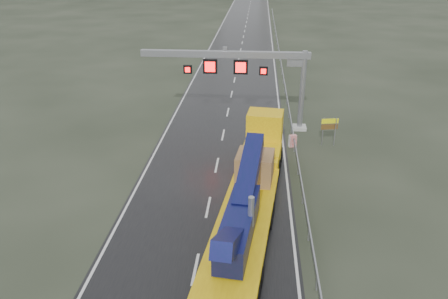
# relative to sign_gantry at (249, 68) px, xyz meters

# --- Properties ---
(ground) EXTENTS (400.00, 400.00, 0.00)m
(ground) POSITION_rel_sign_gantry_xyz_m (-2.10, -17.99, -5.61)
(ground) COLOR #252B1E
(ground) RESTS_ON ground
(road) EXTENTS (11.00, 200.00, 0.02)m
(road) POSITION_rel_sign_gantry_xyz_m (-2.10, 22.01, -5.60)
(road) COLOR black
(road) RESTS_ON ground
(guardrail) EXTENTS (0.20, 140.00, 1.40)m
(guardrail) POSITION_rel_sign_gantry_xyz_m (4.00, 12.01, -4.91)
(guardrail) COLOR gray
(guardrail) RESTS_ON ground
(sign_gantry) EXTENTS (14.90, 1.20, 7.42)m
(sign_gantry) POSITION_rel_sign_gantry_xyz_m (0.00, 0.00, 0.00)
(sign_gantry) COLOR #B1B1AC
(sign_gantry) RESTS_ON ground
(heavy_haul_truck) EXTENTS (5.17, 20.36, 4.74)m
(heavy_haul_truck) POSITION_rel_sign_gantry_xyz_m (0.66, -13.72, -3.78)
(heavy_haul_truck) COLOR yellow
(heavy_haul_truck) RESTS_ON ground
(exit_sign_pair) EXTENTS (1.41, 0.32, 2.44)m
(exit_sign_pair) POSITION_rel_sign_gantry_xyz_m (6.90, -3.48, -3.91)
(exit_sign_pair) COLOR #92939A
(exit_sign_pair) RESTS_ON ground
(striped_barrier) EXTENTS (0.69, 0.53, 1.04)m
(striped_barrier) POSITION_rel_sign_gantry_xyz_m (3.90, -3.99, -5.09)
(striped_barrier) COLOR red
(striped_barrier) RESTS_ON ground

